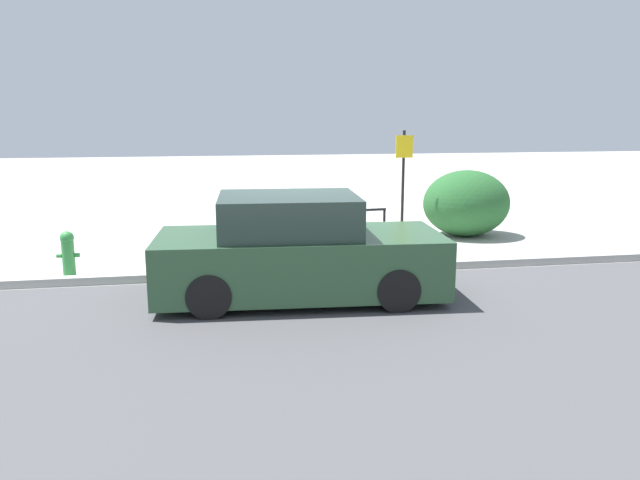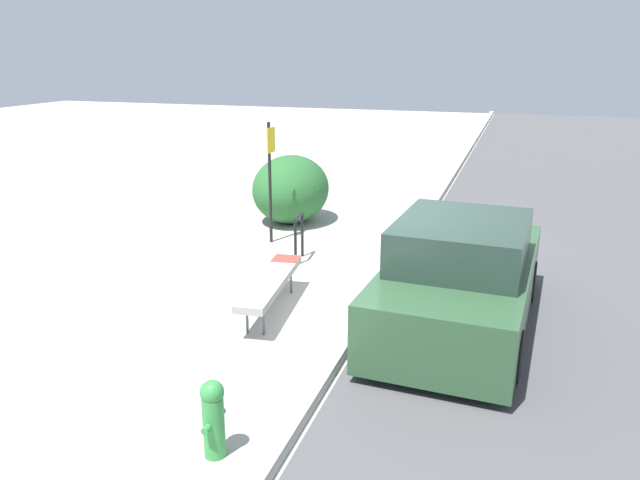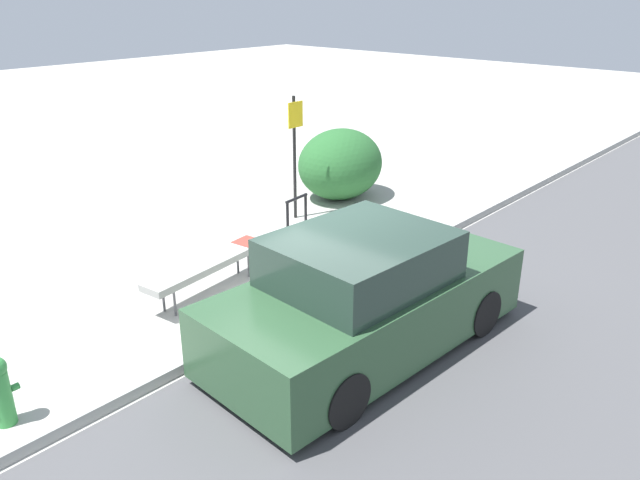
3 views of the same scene
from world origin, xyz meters
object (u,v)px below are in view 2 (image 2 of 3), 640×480
Objects in this scene: bench at (271,282)px; parked_car_near at (460,279)px; bike_rack at (299,233)px; sign_post at (270,171)px; fire_hydrant at (213,416)px.

bench is 0.52× the size of parked_car_near.
bike_rack is at bearing 61.00° from parked_car_near.
sign_post is at bearing 57.73° from parked_car_near.
bike_rack is at bearing 3.10° from bench.
sign_post is (0.88, 0.88, 0.88)m from bike_rack.
sign_post is 3.01× the size of fire_hydrant.
fire_hydrant is (-5.43, -1.15, -0.09)m from bike_rack.
parked_car_near reaches higher than bench.
fire_hydrant is 3.99m from parked_car_near.
bench is at bearing -170.24° from bike_rack.
bike_rack reaches higher than bench.
sign_post is 6.71m from fire_hydrant.
bike_rack is 5.55m from fire_hydrant.
bench is 2.81× the size of fire_hydrant.
parked_car_near reaches higher than bike_rack.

